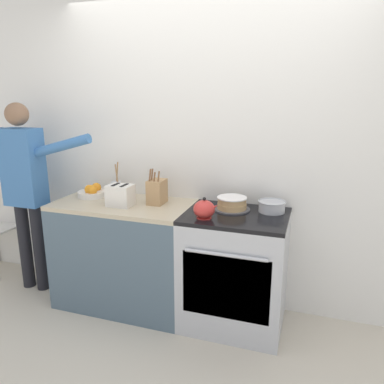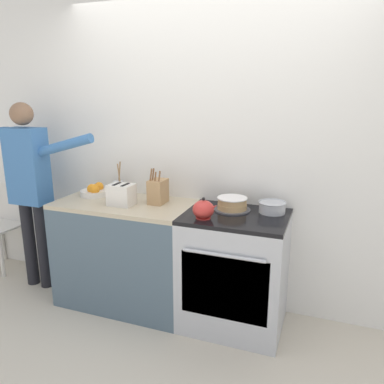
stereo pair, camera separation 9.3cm
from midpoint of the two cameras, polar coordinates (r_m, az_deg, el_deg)
ground_plane at (r=3.01m, az=0.03°, el=-21.20°), size 16.00×16.00×0.00m
wall_back at (r=3.07m, az=4.11°, el=5.91°), size 8.00×0.04×2.60m
counter_cabinet at (r=3.28m, az=-9.17°, el=-9.16°), size 1.13×0.60×0.91m
stove_range at (r=2.96m, az=7.33°, el=-11.82°), size 0.76×0.64×0.91m
layer_cake at (r=2.88m, az=7.06°, el=-1.86°), size 0.28×0.28×0.10m
tea_kettle at (r=2.67m, az=2.78°, el=-2.69°), size 0.19×0.16×0.16m
mixing_bowl at (r=2.87m, az=13.03°, el=-2.26°), size 0.21×0.21×0.09m
knife_block at (r=3.04m, az=-4.34°, el=0.12°), size 0.12×0.17×0.29m
utensil_crock at (r=3.34m, az=-10.33°, el=0.72°), size 0.09×0.09×0.30m
fruit_bowl at (r=3.35m, az=-13.84°, el=0.18°), size 0.24×0.24×0.11m
toaster at (r=3.03m, az=-9.84°, el=-0.41°), size 0.21×0.16×0.17m
person_baker at (r=3.61m, az=-22.80°, el=1.61°), size 0.95×0.20×1.70m
dining_chair at (r=4.34m, az=-26.02°, el=-3.78°), size 0.40×0.40×0.87m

